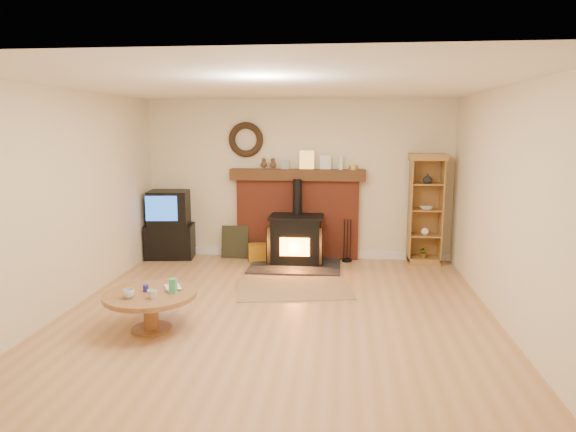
# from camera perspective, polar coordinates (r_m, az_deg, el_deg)

# --- Properties ---
(ground) EXTENTS (5.50, 5.50, 0.00)m
(ground) POSITION_cam_1_polar(r_m,az_deg,el_deg) (6.08, -1.20, -10.93)
(ground) COLOR #B17D49
(ground) RESTS_ON ground
(room_shell) EXTENTS (5.02, 5.52, 2.61)m
(room_shell) POSITION_cam_1_polar(r_m,az_deg,el_deg) (5.79, -1.32, 5.51)
(room_shell) COLOR beige
(room_shell) RESTS_ON ground
(chimney_breast) EXTENTS (2.20, 0.22, 1.78)m
(chimney_breast) POSITION_cam_1_polar(r_m,az_deg,el_deg) (8.44, 1.06, 0.64)
(chimney_breast) COLOR brown
(chimney_breast) RESTS_ON ground
(wood_stove) EXTENTS (1.40, 1.00, 1.34)m
(wood_stove) POSITION_cam_1_polar(r_m,az_deg,el_deg) (8.14, 0.91, -2.73)
(wood_stove) COLOR black
(wood_stove) RESTS_ON ground
(area_rug) EXTENTS (1.68, 1.30, 0.01)m
(area_rug) POSITION_cam_1_polar(r_m,az_deg,el_deg) (7.00, 0.63, -8.03)
(area_rug) COLOR brown
(area_rug) RESTS_ON ground
(tv_unit) EXTENTS (0.83, 0.62, 1.12)m
(tv_unit) POSITION_cam_1_polar(r_m,az_deg,el_deg) (8.73, -13.00, -1.06)
(tv_unit) COLOR black
(tv_unit) RESTS_ON ground
(curio_cabinet) EXTENTS (0.56, 0.41, 1.75)m
(curio_cabinet) POSITION_cam_1_polar(r_m,az_deg,el_deg) (8.39, 15.01, 0.77)
(curio_cabinet) COLOR olive
(curio_cabinet) RESTS_ON ground
(firelog_box) EXTENTS (0.50, 0.38, 0.27)m
(firelog_box) POSITION_cam_1_polar(r_m,az_deg,el_deg) (8.38, -2.91, -4.07)
(firelog_box) COLOR #B9C308
(firelog_box) RESTS_ON ground
(leaning_painting) EXTENTS (0.45, 0.12, 0.54)m
(leaning_painting) POSITION_cam_1_polar(r_m,az_deg,el_deg) (8.58, -5.91, -2.88)
(leaning_painting) COLOR black
(leaning_painting) RESTS_ON ground
(fire_tools) EXTENTS (0.16, 0.16, 0.70)m
(fire_tools) POSITION_cam_1_polar(r_m,az_deg,el_deg) (8.38, 6.57, -4.15)
(fire_tools) COLOR black
(fire_tools) RESTS_ON ground
(coffee_table) EXTENTS (0.99, 0.99, 0.58)m
(coffee_table) POSITION_cam_1_polar(r_m,az_deg,el_deg) (5.72, -15.05, -8.98)
(coffee_table) COLOR brown
(coffee_table) RESTS_ON ground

